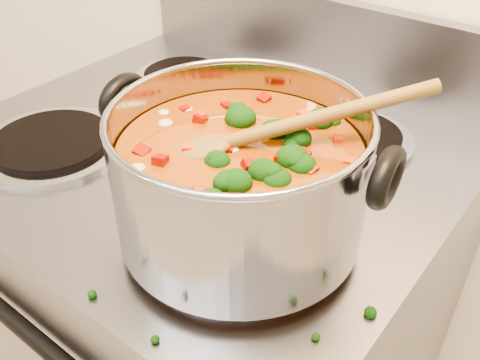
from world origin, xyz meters
name	(u,v)px	position (x,y,z in m)	size (l,w,h in m)	color
electric_range	(213,327)	(-0.02, 1.16, 0.47)	(0.77, 0.70, 1.08)	gray
stockpot	(240,178)	(0.16, 1.02, 1.01)	(0.36, 0.29, 0.18)	gray
wooden_spoon	(260,133)	(0.18, 1.04, 1.07)	(0.24, 0.23, 0.09)	brown
cooktop_crumbs	(230,246)	(0.16, 1.00, 0.92)	(0.40, 0.31, 0.01)	black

